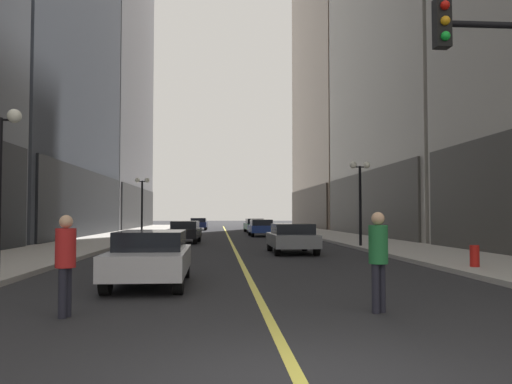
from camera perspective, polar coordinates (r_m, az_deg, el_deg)
name	(u,v)px	position (r m, az deg, el deg)	size (l,w,h in m)	color
ground_plane	(228,237)	(40.25, -3.04, -4.92)	(200.00, 200.00, 0.00)	#262628
sidewalk_left	(120,236)	(40.91, -14.71, -4.70)	(4.50, 78.00, 0.15)	#ADA8A0
sidewalk_right	(334,235)	(41.26, 8.54, -4.74)	(4.50, 78.00, 0.15)	#ADA8A0
lane_centre_stripe	(228,237)	(40.25, -3.04, -4.92)	(0.16, 70.00, 0.01)	#E5D64C
car_silver	(151,256)	(13.11, -11.45, -6.85)	(1.82, 4.27, 1.32)	#B7B7BC
car_grey	(292,237)	(23.26, 3.96, -4.95)	(1.91, 4.28, 1.32)	slate
car_black	(185,231)	(31.93, -7.79, -4.26)	(1.92, 4.14, 1.32)	black
car_blue	(261,227)	(41.03, 0.54, -3.88)	(1.86, 4.19, 1.32)	navy
car_green	(254,225)	(49.80, -0.19, -3.63)	(1.86, 4.34, 1.32)	#196038
car_navy	(199,223)	(57.88, -6.31, -3.45)	(1.91, 4.49, 1.32)	#141E4C
pedestrian_in_red_jacket	(66,257)	(9.41, -20.15, -6.75)	(0.41, 0.41, 1.72)	black
pedestrian_in_green_parka	(378,254)	(9.52, 13.26, -6.58)	(0.47, 0.47, 1.78)	black
street_lamp_left_far	(142,194)	(39.18, -12.38, -0.17)	(1.06, 0.36, 4.43)	black
street_lamp_right_mid	(360,184)	(27.03, 11.33, 0.82)	(1.06, 0.36, 4.43)	black
fire_hydrant_right	(475,258)	(17.14, 22.84, -6.73)	(0.28, 0.28, 0.80)	red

